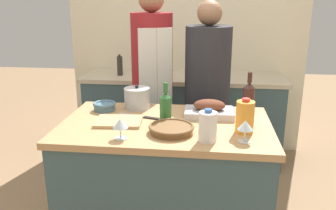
% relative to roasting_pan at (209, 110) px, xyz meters
% --- Properties ---
extents(kitchen_island, '(1.29, 0.79, 0.91)m').
position_rel_roasting_pan_xyz_m(kitchen_island, '(-0.26, -0.16, -0.50)').
color(kitchen_island, '#3D565B').
rests_on(kitchen_island, ground_plane).
extents(back_counter, '(2.01, 0.60, 0.89)m').
position_rel_roasting_pan_xyz_m(back_counter, '(-0.26, 1.29, -0.50)').
color(back_counter, '#3D565B').
rests_on(back_counter, ground_plane).
extents(back_wall, '(2.51, 0.10, 2.55)m').
position_rel_roasting_pan_xyz_m(back_wall, '(-0.26, 1.64, 0.32)').
color(back_wall, beige).
rests_on(back_wall, ground_plane).
extents(roasting_pan, '(0.32, 0.22, 0.11)m').
position_rel_roasting_pan_xyz_m(roasting_pan, '(0.00, 0.00, 0.00)').
color(roasting_pan, '#BCBCC1').
rests_on(roasting_pan, kitchen_island).
extents(wicker_basket, '(0.26, 0.26, 0.04)m').
position_rel_roasting_pan_xyz_m(wicker_basket, '(-0.21, -0.32, -0.02)').
color(wicker_basket, brown).
rests_on(wicker_basket, kitchen_island).
extents(cutting_board, '(0.30, 0.24, 0.02)m').
position_rel_roasting_pan_xyz_m(cutting_board, '(-0.55, -0.19, -0.03)').
color(cutting_board, tan).
rests_on(cutting_board, kitchen_island).
extents(stock_pot, '(0.18, 0.18, 0.17)m').
position_rel_roasting_pan_xyz_m(stock_pot, '(-0.50, 0.11, 0.03)').
color(stock_pot, '#B7B7BC').
rests_on(stock_pot, kitchen_island).
extents(mixing_bowl, '(0.16, 0.16, 0.06)m').
position_rel_roasting_pan_xyz_m(mixing_bowl, '(-0.71, 0.04, -0.01)').
color(mixing_bowl, slate).
rests_on(mixing_bowl, kitchen_island).
extents(juice_jug, '(0.10, 0.10, 0.20)m').
position_rel_roasting_pan_xyz_m(juice_jug, '(0.20, -0.26, 0.05)').
color(juice_jug, orange).
rests_on(juice_jug, kitchen_island).
extents(milk_jug, '(0.10, 0.10, 0.18)m').
position_rel_roasting_pan_xyz_m(milk_jug, '(-0.01, -0.42, 0.04)').
color(milk_jug, white).
rests_on(milk_jug, kitchen_island).
extents(wine_bottle_green, '(0.08, 0.08, 0.27)m').
position_rel_roasting_pan_xyz_m(wine_bottle_green, '(0.26, 0.12, 0.06)').
color(wine_bottle_green, '#381E19').
rests_on(wine_bottle_green, kitchen_island).
extents(wine_bottle_dark, '(0.07, 0.07, 0.25)m').
position_rel_roasting_pan_xyz_m(wine_bottle_dark, '(-0.27, -0.13, 0.05)').
color(wine_bottle_dark, '#28662D').
rests_on(wine_bottle_dark, kitchen_island).
extents(wine_glass_left, '(0.08, 0.08, 0.12)m').
position_rel_roasting_pan_xyz_m(wine_glass_left, '(0.19, -0.40, 0.05)').
color(wine_glass_left, silver).
rests_on(wine_glass_left, kitchen_island).
extents(wine_glass_right, '(0.08, 0.08, 0.11)m').
position_rel_roasting_pan_xyz_m(wine_glass_right, '(-0.48, -0.44, 0.04)').
color(wine_glass_right, silver).
rests_on(wine_glass_right, kitchen_island).
extents(knife_chef, '(0.27, 0.11, 0.01)m').
position_rel_roasting_pan_xyz_m(knife_chef, '(-0.44, -0.07, -0.04)').
color(knife_chef, '#B7B7BC').
rests_on(knife_chef, kitchen_island).
extents(condiment_bottle_tall, '(0.06, 0.06, 0.13)m').
position_rel_roasting_pan_xyz_m(condiment_bottle_tall, '(-0.64, 1.32, -0.00)').
color(condiment_bottle_tall, '#B28E2D').
rests_on(condiment_bottle_tall, back_counter).
extents(condiment_bottle_short, '(0.06, 0.06, 0.21)m').
position_rel_roasting_pan_xyz_m(condiment_bottle_short, '(-0.90, 1.23, 0.04)').
color(condiment_bottle_short, '#332D28').
rests_on(condiment_bottle_short, back_counter).
extents(condiment_bottle_extra, '(0.05, 0.05, 0.16)m').
position_rel_roasting_pan_xyz_m(condiment_bottle_extra, '(0.08, 1.20, 0.01)').
color(condiment_bottle_extra, '#234C28').
rests_on(condiment_bottle_extra, back_counter).
extents(person_cook_aproned, '(0.35, 0.37, 1.74)m').
position_rel_roasting_pan_xyz_m(person_cook_aproned, '(-0.47, 0.63, 0.01)').
color(person_cook_aproned, beige).
rests_on(person_cook_aproned, ground_plane).
extents(person_cook_guest, '(0.36, 0.36, 1.63)m').
position_rel_roasting_pan_xyz_m(person_cook_guest, '(-0.02, 0.57, -0.05)').
color(person_cook_guest, beige).
rests_on(person_cook_guest, ground_plane).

